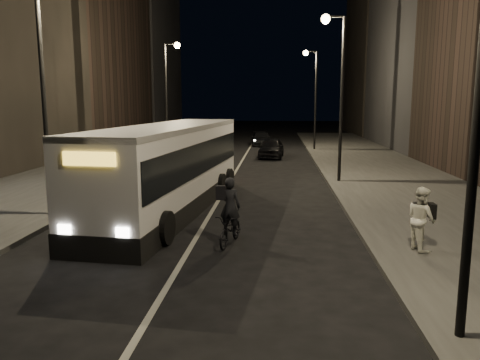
% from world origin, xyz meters
% --- Properties ---
extents(ground, '(180.00, 180.00, 0.00)m').
position_xyz_m(ground, '(0.00, 0.00, 0.00)').
color(ground, black).
rests_on(ground, ground).
extents(sidewalk_right, '(7.00, 70.00, 0.16)m').
position_xyz_m(sidewalk_right, '(8.50, 14.00, 0.08)').
color(sidewalk_right, '#383836').
rests_on(sidewalk_right, ground).
extents(sidewalk_left, '(7.00, 70.00, 0.16)m').
position_xyz_m(sidewalk_left, '(-8.50, 14.00, 0.08)').
color(sidewalk_left, '#383836').
rests_on(sidewalk_left, ground).
extents(building_row_right, '(8.00, 61.00, 21.00)m').
position_xyz_m(building_row_right, '(16.00, 27.50, 10.50)').
color(building_row_right, black).
rests_on(building_row_right, ground).
extents(building_row_left, '(8.00, 61.00, 22.00)m').
position_xyz_m(building_row_left, '(-16.00, 28.50, 11.00)').
color(building_row_left, black).
rests_on(building_row_left, ground).
extents(streetlight_right_near, '(1.20, 0.44, 8.12)m').
position_xyz_m(streetlight_right_near, '(5.33, -4.00, 5.36)').
color(streetlight_right_near, black).
rests_on(streetlight_right_near, sidewalk_right).
extents(streetlight_right_mid, '(1.20, 0.44, 8.12)m').
position_xyz_m(streetlight_right_mid, '(5.33, 12.00, 5.36)').
color(streetlight_right_mid, black).
rests_on(streetlight_right_mid, sidewalk_right).
extents(streetlight_right_far, '(1.20, 0.44, 8.12)m').
position_xyz_m(streetlight_right_far, '(5.33, 28.00, 5.36)').
color(streetlight_right_far, black).
rests_on(streetlight_right_far, sidewalk_right).
extents(streetlight_left_near, '(1.20, 0.44, 8.12)m').
position_xyz_m(streetlight_left_near, '(-5.33, 4.00, 5.36)').
color(streetlight_left_near, black).
rests_on(streetlight_left_near, sidewalk_left).
extents(streetlight_left_far, '(1.20, 0.44, 8.12)m').
position_xyz_m(streetlight_left_far, '(-5.33, 22.00, 5.36)').
color(streetlight_left_far, black).
rests_on(streetlight_left_far, sidewalk_left).
extents(city_bus, '(3.83, 12.26, 3.26)m').
position_xyz_m(city_bus, '(-1.60, 5.51, 1.77)').
color(city_bus, white).
rests_on(city_bus, ground).
extents(cyclist_on_bicycle, '(0.97, 1.85, 2.02)m').
position_xyz_m(cyclist_on_bicycle, '(1.12, 1.31, 0.67)').
color(cyclist_on_bicycle, black).
rests_on(cyclist_on_bicycle, ground).
extents(pedestrian_woman, '(0.86, 0.99, 1.73)m').
position_xyz_m(pedestrian_woman, '(6.32, 0.79, 1.03)').
color(pedestrian_woman, white).
rests_on(pedestrian_woman, sidewalk_right).
extents(car_near, '(2.00, 4.39, 1.46)m').
position_xyz_m(car_near, '(2.03, 22.97, 0.73)').
color(car_near, black).
rests_on(car_near, ground).
extents(car_mid, '(1.74, 4.37, 1.41)m').
position_xyz_m(car_mid, '(-2.79, 21.56, 0.71)').
color(car_mid, '#343436').
rests_on(car_mid, ground).
extents(car_far, '(2.18, 4.57, 1.28)m').
position_xyz_m(car_far, '(0.97, 32.65, 0.64)').
color(car_far, black).
rests_on(car_far, ground).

